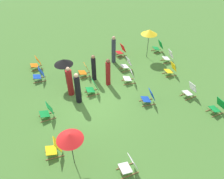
% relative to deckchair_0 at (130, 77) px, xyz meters
% --- Properties ---
extents(ground_plane, '(40.00, 40.00, 0.00)m').
position_rel_deckchair_0_xyz_m(ground_plane, '(1.00, -2.58, -0.37)').
color(ground_plane, '#477A33').
extents(deckchair_0, '(0.52, 0.79, 0.83)m').
position_rel_deckchair_0_xyz_m(deckchair_0, '(0.00, 0.00, 0.00)').
color(deckchair_0, olive).
rests_on(deckchair_0, ground).
extents(deckchair_1, '(0.50, 0.78, 0.83)m').
position_rel_deckchair_0_xyz_m(deckchair_1, '(2.01, 0.32, 0.00)').
color(deckchair_1, olive).
rests_on(deckchair_1, ground).
extents(deckchair_2, '(0.62, 0.84, 0.83)m').
position_rel_deckchair_0_xyz_m(deckchair_2, '(2.14, 2.69, 0.00)').
color(deckchair_2, olive).
rests_on(deckchair_2, ground).
extents(deckchair_3, '(0.58, 0.82, 0.83)m').
position_rel_deckchair_0_xyz_m(deckchair_3, '(-1.33, 0.29, 0.00)').
color(deckchair_3, olive).
rests_on(deckchair_3, ground).
extents(deckchair_4, '(0.55, 0.80, 0.83)m').
position_rel_deckchair_0_xyz_m(deckchair_4, '(-1.39, -2.41, 0.00)').
color(deckchair_4, olive).
rests_on(deckchair_4, ground).
extents(deckchair_5, '(0.62, 0.84, 0.83)m').
position_rel_deckchair_0_xyz_m(deckchair_5, '(-3.12, 0.50, 0.00)').
color(deckchair_5, olive).
rests_on(deckchair_5, ground).
extents(deckchair_6, '(0.57, 0.81, 0.83)m').
position_rel_deckchair_0_xyz_m(deckchair_6, '(3.63, 3.31, 0.00)').
color(deckchair_6, olive).
rests_on(deckchair_6, ground).
extents(deckchair_7, '(0.49, 0.76, 0.83)m').
position_rel_deckchair_0_xyz_m(deckchair_7, '(-2.90, 3.25, 0.00)').
color(deckchair_7, olive).
rests_on(deckchair_7, ground).
extents(deckchair_8, '(0.49, 0.77, 0.83)m').
position_rel_deckchair_0_xyz_m(deckchair_8, '(3.83, -4.69, 0.00)').
color(deckchair_8, olive).
rests_on(deckchair_8, ground).
extents(deckchair_9, '(0.60, 0.83, 0.83)m').
position_rel_deckchair_0_xyz_m(deckchair_9, '(-3.07, -5.21, 0.00)').
color(deckchair_9, olive).
rests_on(deckchair_9, ground).
extents(deckchair_10, '(0.51, 0.78, 0.83)m').
position_rel_deckchair_0_xyz_m(deckchair_10, '(-1.72, -5.08, 0.00)').
color(deckchair_10, olive).
rests_on(deckchair_10, ground).
extents(deckchair_11, '(0.56, 0.81, 0.83)m').
position_rel_deckchair_0_xyz_m(deckchair_11, '(5.44, -2.03, 0.00)').
color(deckchair_11, olive).
rests_on(deckchair_11, ground).
extents(deckchair_12, '(0.50, 0.77, 0.83)m').
position_rel_deckchair_0_xyz_m(deckchair_12, '(-1.44, 3.28, 0.00)').
color(deckchair_12, olive).
rests_on(deckchair_12, ground).
extents(deckchair_13, '(0.52, 0.79, 0.83)m').
position_rel_deckchair_0_xyz_m(deckchair_13, '(-0.02, 2.70, 0.00)').
color(deckchair_13, olive).
rests_on(deckchair_13, ground).
extents(deckchair_14, '(0.57, 0.82, 0.83)m').
position_rel_deckchair_0_xyz_m(deckchair_14, '(1.58, -4.83, 0.00)').
color(deckchair_14, olive).
rests_on(deckchair_14, ground).
extents(deckchair_15, '(0.54, 0.80, 0.83)m').
position_rel_deckchair_0_xyz_m(deckchair_15, '(0.39, -2.31, 0.00)').
color(deckchair_15, olive).
rests_on(deckchair_15, ground).
extents(umbrella_0, '(1.01, 1.01, 1.79)m').
position_rel_deckchair_0_xyz_m(umbrella_0, '(4.50, -4.01, 1.27)').
color(umbrella_0, black).
rests_on(umbrella_0, ground).
extents(umbrella_1, '(1.04, 1.04, 1.67)m').
position_rel_deckchair_0_xyz_m(umbrella_1, '(-0.87, -3.61, 1.14)').
color(umbrella_1, black).
rests_on(umbrella_1, ground).
extents(umbrella_2, '(1.07, 1.07, 2.00)m').
position_rel_deckchair_0_xyz_m(umbrella_2, '(-2.42, 2.16, 1.47)').
color(umbrella_2, black).
rests_on(umbrella_2, ground).
extents(person_0, '(0.38, 0.38, 1.86)m').
position_rel_deckchair_0_xyz_m(person_0, '(-2.43, -0.26, 0.54)').
color(person_0, '#333847').
rests_on(person_0, ground).
extents(person_1, '(0.34, 0.34, 1.71)m').
position_rel_deckchair_0_xyz_m(person_1, '(-0.15, -1.28, 0.46)').
color(person_1, maroon).
rests_on(person_1, ground).
extents(person_2, '(0.27, 0.27, 1.65)m').
position_rel_deckchair_0_xyz_m(person_2, '(-0.87, -1.94, 0.42)').
color(person_2, black).
rests_on(person_2, ground).
extents(person_3, '(0.40, 0.40, 1.76)m').
position_rel_deckchair_0_xyz_m(person_3, '(0.14, -3.48, 0.46)').
color(person_3, maroon).
rests_on(person_3, ground).
extents(person_4, '(0.40, 0.40, 1.81)m').
position_rel_deckchair_0_xyz_m(person_4, '(0.88, -3.18, 0.49)').
color(person_4, black).
rests_on(person_4, ground).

